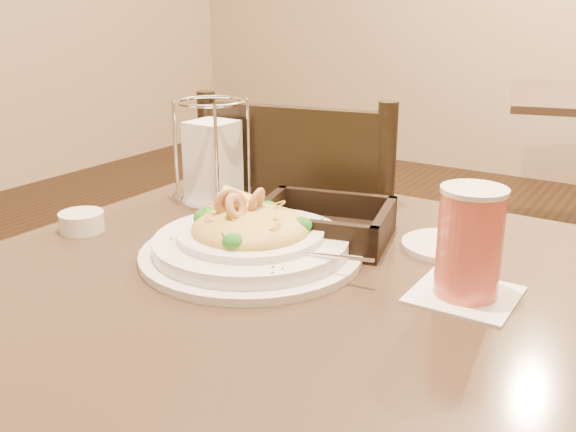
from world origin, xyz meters
The scene contains 8 objects.
main_table centered at (0.00, 0.00, 0.50)m, with size 0.90×0.90×0.73m.
dining_chair_near centered at (-0.20, 0.43, 0.50)m, with size 0.50×0.50×0.93m.
pasta_bowl centered at (-0.07, 0.02, 0.76)m, with size 0.37×0.34×0.11m.
drink_glass centered at (0.25, 0.07, 0.80)m, with size 0.13×0.13×0.15m.
bread_basket centered at (-0.02, 0.15, 0.75)m, with size 0.24×0.22×0.06m.
napkin_caddy centered at (-0.29, 0.21, 0.81)m, with size 0.12×0.12×0.20m.
side_plate centered at (0.17, 0.22, 0.73)m, with size 0.14×0.14×0.01m, color white.
butter_ramekin centered at (-0.38, -0.04, 0.74)m, with size 0.07×0.07×0.03m, color white.
Camera 1 is at (0.47, -0.70, 1.10)m, focal length 40.00 mm.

